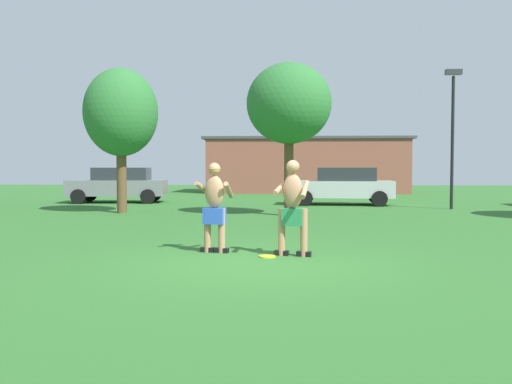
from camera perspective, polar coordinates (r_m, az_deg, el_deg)
ground_plane at (r=8.88m, az=0.37°, el=-7.62°), size 80.00×80.00×0.00m
player_with_cap at (r=9.96m, az=-4.44°, el=-1.18°), size 0.70×0.66×1.68m
player_in_green at (r=9.54m, az=3.93°, el=-1.43°), size 0.69×0.70×1.71m
frisbee at (r=9.50m, az=1.20°, el=-6.87°), size 0.30×0.30×0.03m
car_silver_near_post at (r=23.04m, az=9.22°, el=0.70°), size 4.44×2.33×1.58m
car_gray_far_end at (r=24.99m, az=-14.40°, el=0.80°), size 4.43×2.30×1.58m
lamp_post at (r=21.73m, az=20.20°, el=6.92°), size 0.60×0.24×5.28m
outbuilding_behind_lot at (r=34.87m, az=5.33°, el=2.87°), size 12.83×5.57×3.48m
tree_right_field at (r=17.69m, az=3.53°, el=9.30°), size 2.77×2.77×4.99m
tree_behind_players at (r=19.30m, az=-14.19°, el=8.13°), size 2.55×2.55×5.02m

